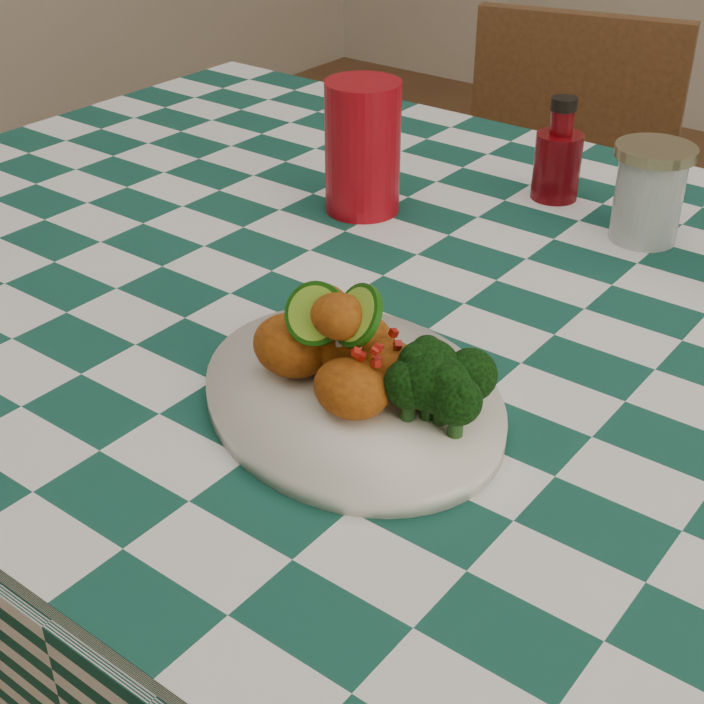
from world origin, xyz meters
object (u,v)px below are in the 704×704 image
Objects in this scene: plate at (352,398)px; ketchup_bottle at (559,149)px; mason_jar at (649,194)px; dining_table at (445,583)px; fried_chicken_pile at (346,342)px; red_tumbler at (363,148)px; wooden_chair_left at (538,268)px.

ketchup_bottle is (-0.08, 0.52, 0.05)m from plate.
ketchup_bottle is 0.15m from mason_jar.
plate is at bearing -84.42° from dining_table.
fried_chicken_pile is at bearing -97.87° from mason_jar.
fried_chicken_pile is at bearing -54.90° from red_tumbler.
wooden_chair_left is at bearing 107.12° from fried_chicken_pile.
red_tumbler is 0.25m from ketchup_bottle.
plate is 2.39× the size of ketchup_bottle.
mason_jar is at bearing 82.93° from plate.
mason_jar is at bearing 72.82° from dining_table.
red_tumbler is at bearing -157.05° from mason_jar.
fried_chicken_pile is at bearing -86.19° from dining_table.
mason_jar reaches higher than plate.
plate is 0.48m from mason_jar.
red_tumbler is at bearing 125.84° from plate.
mason_jar is (0.14, -0.05, -0.01)m from ketchup_bottle.
dining_table is at bearing 93.81° from fried_chicken_pile.
plate reaches higher than dining_table.
ketchup_bottle reaches higher than fried_chicken_pile.
plate is 2.74× the size of mason_jar.
ketchup_bottle is at bearing 98.69° from plate.
fried_chicken_pile is (-0.01, 0.00, 0.05)m from plate.
red_tumbler reaches higher than ketchup_bottle.
dining_table is 11.99× the size of fried_chicken_pile.
dining_table is 0.82m from wooden_chair_left.
fried_chicken_pile is 1.11m from wooden_chair_left.
dining_table is 1.92× the size of wooden_chair_left.
fried_chicken_pile is 0.53m from ketchup_bottle.
wooden_chair_left is (-0.37, 0.51, -0.41)m from mason_jar.
mason_jar is (0.07, 0.47, -0.01)m from fried_chicken_pile.
ketchup_bottle reaches higher than wooden_chair_left.
mason_jar is 0.13× the size of wooden_chair_left.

